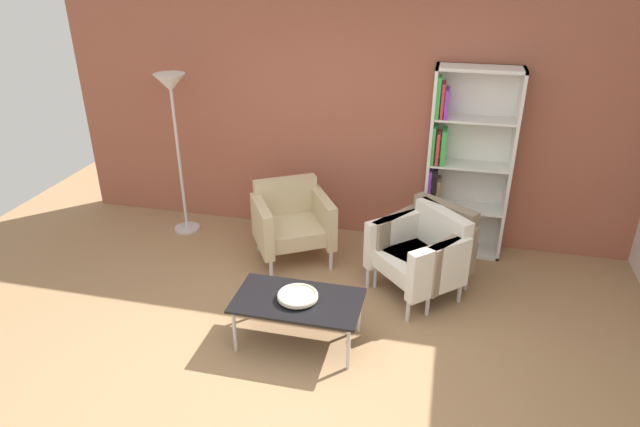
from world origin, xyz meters
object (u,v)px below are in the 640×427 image
armchair_near_window (291,220)px  armchair_spare_guest (428,247)px  decorative_bowl (298,296)px  armchair_corner_red (421,253)px  bookshelf_tall (460,166)px  coffee_table_low (298,303)px  floor_lamp_torchiere (172,103)px

armchair_near_window → armchair_spare_guest: bearing=-40.4°
decorative_bowl → armchair_corner_red: armchair_corner_red is taller
bookshelf_tall → armchair_spare_guest: (-0.23, -0.79, -0.52)m
armchair_corner_red → armchair_spare_guest: same height
coffee_table_low → armchair_corner_red: 1.28m
armchair_near_window → armchair_spare_guest: same height
bookshelf_tall → armchair_corner_red: 1.09m
decorative_bowl → armchair_corner_red: 1.28m
decorative_bowl → floor_lamp_torchiere: size_ratio=0.18×
armchair_corner_red → floor_lamp_torchiere: bearing=-147.6°
decorative_bowl → armchair_corner_red: size_ratio=0.34×
decorative_bowl → armchair_near_window: armchair_near_window is taller
armchair_spare_guest → coffee_table_low: bearing=-97.9°
armchair_corner_red → floor_lamp_torchiere: 2.90m
bookshelf_tall → coffee_table_low: 2.25m
coffee_table_low → armchair_spare_guest: (0.94, 1.05, 0.05)m
bookshelf_tall → armchair_near_window: bookshelf_tall is taller
coffee_table_low → armchair_spare_guest: 1.41m
coffee_table_low → floor_lamp_torchiere: floor_lamp_torchiere is taller
coffee_table_low → armchair_near_window: armchair_near_window is taller
bookshelf_tall → decorative_bowl: bookshelf_tall is taller
armchair_near_window → armchair_spare_guest: (1.36, -0.23, 0.00)m
armchair_spare_guest → floor_lamp_torchiere: 2.92m
floor_lamp_torchiere → armchair_corner_red: bearing=-14.3°
armchair_spare_guest → floor_lamp_torchiere: size_ratio=0.54×
bookshelf_tall → coffee_table_low: bookshelf_tall is taller
armchair_corner_red → floor_lamp_torchiere: (-2.63, 0.67, 1.03)m
bookshelf_tall → armchair_corner_red: bookshelf_tall is taller
coffee_table_low → armchair_spare_guest: bearing=48.4°
decorative_bowl → floor_lamp_torchiere: (-1.74, 1.60, 1.01)m
armchair_near_window → floor_lamp_torchiere: (-1.32, 0.31, 1.03)m
armchair_corner_red → armchair_spare_guest: 0.14m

